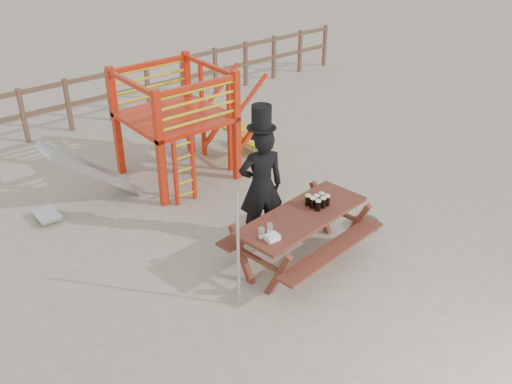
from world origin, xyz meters
name	(u,v)px	position (x,y,z in m)	size (l,w,h in m)	color
ground	(298,266)	(0.00, 0.00, 0.00)	(60.00, 60.00, 0.00)	tan
back_fence	(89,94)	(0.00, 7.00, 0.74)	(15.09, 0.09, 1.20)	brown
playground_fort	(173,124)	(0.12, 3.58, 1.07)	(4.71, 1.84, 2.10)	red
picnic_table	(302,232)	(0.12, 0.08, 0.51)	(2.26, 1.70, 0.81)	brown
man_with_hat	(261,183)	(0.01, 0.89, 1.01)	(0.81, 0.68, 2.25)	black
metal_pole	(238,252)	(-1.22, -0.14, 0.87)	(0.04, 0.04, 1.74)	#B2B2B7
parasol_base	(365,224)	(1.59, 0.10, 0.05)	(0.45, 0.45, 0.19)	#3A3A3F
paper_bag	(272,237)	(-0.65, -0.15, 0.85)	(0.18, 0.14, 0.08)	white
stout_pints	(318,201)	(0.44, 0.10, 0.90)	(0.30, 0.28, 0.17)	black
empty_glasses	(266,231)	(-0.65, -0.01, 0.88)	(0.24, 0.10, 0.15)	silver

